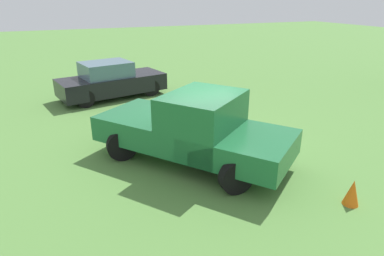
# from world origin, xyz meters

# --- Properties ---
(ground_plane) EXTENTS (80.00, 80.00, 0.00)m
(ground_plane) POSITION_xyz_m (0.00, 0.00, 0.00)
(ground_plane) COLOR #54843D
(pickup_truck) EXTENTS (4.54, 5.12, 1.81)m
(pickup_truck) POSITION_xyz_m (-0.59, -0.60, 0.94)
(pickup_truck) COLOR black
(pickup_truck) RESTS_ON ground_plane
(sedan_near) EXTENTS (4.54, 2.58, 1.50)m
(sedan_near) POSITION_xyz_m (-1.48, 6.16, 0.70)
(sedan_near) COLOR black
(sedan_near) RESTS_ON ground_plane
(traffic_cone) EXTENTS (0.32, 0.32, 0.55)m
(traffic_cone) POSITION_xyz_m (1.53, -3.55, 0.28)
(traffic_cone) COLOR orange
(traffic_cone) RESTS_ON ground_plane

